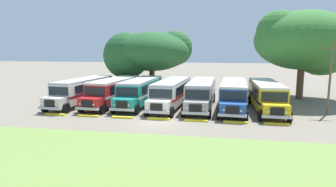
% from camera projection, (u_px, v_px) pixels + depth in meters
% --- Properties ---
extents(ground_plane, '(220.00, 220.00, 0.00)m').
position_uv_depth(ground_plane, '(157.00, 121.00, 24.47)').
color(ground_plane, slate).
extents(foreground_grass_strip, '(80.00, 10.29, 0.01)m').
position_uv_depth(foreground_grass_strip, '(123.00, 161.00, 15.79)').
color(foreground_grass_strip, olive).
rests_on(foreground_grass_strip, ground_plane).
extents(parked_bus_slot_0, '(3.59, 10.98, 2.82)m').
position_uv_depth(parked_bus_slot_0, '(83.00, 90.00, 32.20)').
color(parked_bus_slot_0, silver).
rests_on(parked_bus_slot_0, ground_plane).
extents(parked_bus_slot_1, '(3.55, 10.97, 2.82)m').
position_uv_depth(parked_bus_slot_1, '(114.00, 90.00, 32.00)').
color(parked_bus_slot_1, red).
rests_on(parked_bus_slot_1, ground_plane).
extents(parked_bus_slot_2, '(3.04, 10.89, 2.82)m').
position_uv_depth(parked_bus_slot_2, '(141.00, 91.00, 31.69)').
color(parked_bus_slot_2, teal).
rests_on(parked_bus_slot_2, ground_plane).
extents(parked_bus_slot_3, '(3.32, 10.94, 2.82)m').
position_uv_depth(parked_bus_slot_3, '(171.00, 92.00, 30.57)').
color(parked_bus_slot_3, silver).
rests_on(parked_bus_slot_3, ground_plane).
extents(parked_bus_slot_4, '(2.91, 10.87, 2.82)m').
position_uv_depth(parked_bus_slot_4, '(201.00, 93.00, 30.19)').
color(parked_bus_slot_4, '#9E9993').
rests_on(parked_bus_slot_4, ground_plane).
extents(parked_bus_slot_5, '(3.23, 10.92, 2.82)m').
position_uv_depth(parked_bus_slot_5, '(234.00, 94.00, 29.30)').
color(parked_bus_slot_5, '#23519E').
rests_on(parked_bus_slot_5, ground_plane).
extents(parked_bus_slot_6, '(2.71, 10.84, 2.82)m').
position_uv_depth(parked_bus_slot_6, '(266.00, 95.00, 28.87)').
color(parked_bus_slot_6, yellow).
rests_on(parked_bus_slot_6, ground_plane).
extents(curb_wheelstop_0, '(2.00, 0.36, 0.15)m').
position_uv_depth(curb_wheelstop_0, '(55.00, 114.00, 26.71)').
color(curb_wheelstop_0, yellow).
rests_on(curb_wheelstop_0, ground_plane).
extents(curb_wheelstop_1, '(2.00, 0.36, 0.15)m').
position_uv_depth(curb_wheelstop_1, '(88.00, 116.00, 26.14)').
color(curb_wheelstop_1, yellow).
rests_on(curb_wheelstop_1, ground_plane).
extents(curb_wheelstop_2, '(2.00, 0.36, 0.15)m').
position_uv_depth(curb_wheelstop_2, '(123.00, 117.00, 25.57)').
color(curb_wheelstop_2, yellow).
rests_on(curb_wheelstop_2, ground_plane).
extents(curb_wheelstop_3, '(2.00, 0.36, 0.15)m').
position_uv_depth(curb_wheelstop_3, '(158.00, 119.00, 25.00)').
color(curb_wheelstop_3, yellow).
rests_on(curb_wheelstop_3, ground_plane).
extents(curb_wheelstop_4, '(2.00, 0.36, 0.15)m').
position_uv_depth(curb_wheelstop_4, '(196.00, 121.00, 24.43)').
color(curb_wheelstop_4, yellow).
rests_on(curb_wheelstop_4, ground_plane).
extents(curb_wheelstop_5, '(2.00, 0.36, 0.15)m').
position_uv_depth(curb_wheelstop_5, '(235.00, 122.00, 23.86)').
color(curb_wheelstop_5, yellow).
rests_on(curb_wheelstop_5, ground_plane).
extents(curb_wheelstop_6, '(2.00, 0.36, 0.15)m').
position_uv_depth(curb_wheelstop_6, '(277.00, 124.00, 23.29)').
color(curb_wheelstop_6, yellow).
rests_on(curb_wheelstop_6, ground_plane).
extents(broad_shade_tree, '(12.09, 11.10, 8.72)m').
position_uv_depth(broad_shade_tree, '(149.00, 52.00, 40.25)').
color(broad_shade_tree, brown).
rests_on(broad_shade_tree, ground_plane).
extents(secondary_tree, '(11.69, 12.45, 10.71)m').
position_uv_depth(secondary_tree, '(303.00, 41.00, 34.79)').
color(secondary_tree, brown).
rests_on(secondary_tree, ground_plane).
extents(utility_pole, '(1.80, 0.20, 6.79)m').
position_uv_depth(utility_pole, '(330.00, 76.00, 26.61)').
color(utility_pole, brown).
rests_on(utility_pole, ground_plane).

